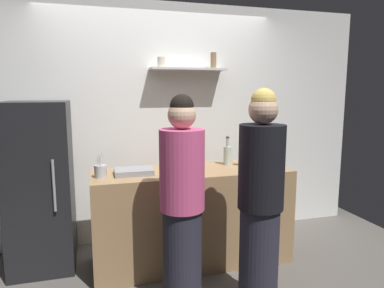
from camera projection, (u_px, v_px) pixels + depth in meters
back_wall_assembly at (160, 123)px, 3.87m from camera, size 4.80×0.32×2.60m
refrigerator at (41, 185)px, 3.24m from camera, size 0.56×0.69×1.57m
counter at (192, 216)px, 3.37m from camera, size 1.87×0.63×0.92m
baking_pan at (134, 172)px, 3.12m from camera, size 0.34×0.24×0.05m
utensil_holder at (101, 171)px, 3.00m from camera, size 0.11×0.11×0.22m
wine_bottle_pale_glass at (227, 154)px, 3.52m from camera, size 0.08×0.08×0.29m
wine_bottle_green_glass at (261, 154)px, 3.41m from camera, size 0.07×0.07×0.32m
water_bottle_plastic at (246, 156)px, 3.44m from camera, size 0.08×0.08×0.24m
person_pink_top at (182, 204)px, 2.63m from camera, size 0.34×0.34×1.64m
person_blonde at (260, 203)px, 2.59m from camera, size 0.34×0.34×1.68m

